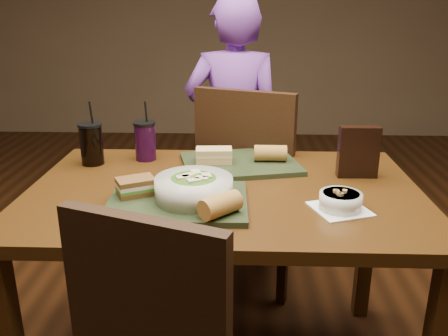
{
  "coord_description": "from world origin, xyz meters",
  "views": [
    {
      "loc": [
        0.06,
        -1.47,
        1.33
      ],
      "look_at": [
        0.0,
        0.0,
        0.82
      ],
      "focal_mm": 38.0,
      "sensor_mm": 36.0,
      "label": 1
    }
  ],
  "objects_px": {
    "salad_bowl": "(194,187)",
    "sandwich_near": "(136,186)",
    "cup_berry": "(145,141)",
    "diner": "(233,133)",
    "chair_far": "(243,184)",
    "chip_bag": "(358,152)",
    "cup_cola": "(92,144)",
    "tray_far": "(240,164)",
    "sandwich_far": "(214,155)",
    "tray_near": "(178,202)",
    "dining_table": "(224,213)",
    "baguette_far": "(270,153)",
    "soup_bowl": "(340,201)",
    "baguette_near": "(220,205)"
  },
  "relations": [
    {
      "from": "salad_bowl",
      "to": "sandwich_near",
      "type": "xyz_separation_m",
      "value": [
        -0.18,
        0.03,
        -0.01
      ]
    },
    {
      "from": "cup_berry",
      "to": "diner",
      "type": "bearing_deg",
      "value": 62.19
    },
    {
      "from": "chair_far",
      "to": "chip_bag",
      "type": "xyz_separation_m",
      "value": [
        0.4,
        -0.41,
        0.28
      ]
    },
    {
      "from": "chair_far",
      "to": "cup_cola",
      "type": "bearing_deg",
      "value": -151.94
    },
    {
      "from": "tray_far",
      "to": "sandwich_far",
      "type": "bearing_deg",
      "value": -173.05
    },
    {
      "from": "tray_near",
      "to": "sandwich_near",
      "type": "relative_size",
      "value": 3.1
    },
    {
      "from": "dining_table",
      "to": "baguette_far",
      "type": "relative_size",
      "value": 10.73
    },
    {
      "from": "tray_far",
      "to": "sandwich_far",
      "type": "height_order",
      "value": "sandwich_far"
    },
    {
      "from": "soup_bowl",
      "to": "sandwich_far",
      "type": "bearing_deg",
      "value": 136.19
    },
    {
      "from": "tray_far",
      "to": "soup_bowl",
      "type": "relative_size",
      "value": 2.15
    },
    {
      "from": "salad_bowl",
      "to": "cup_berry",
      "type": "xyz_separation_m",
      "value": [
        -0.23,
        0.44,
        0.02
      ]
    },
    {
      "from": "baguette_far",
      "to": "chip_bag",
      "type": "xyz_separation_m",
      "value": [
        0.3,
        -0.11,
        0.04
      ]
    },
    {
      "from": "baguette_near",
      "to": "chip_bag",
      "type": "xyz_separation_m",
      "value": [
        0.47,
        0.38,
        0.04
      ]
    },
    {
      "from": "chair_far",
      "to": "salad_bowl",
      "type": "relative_size",
      "value": 4.24
    },
    {
      "from": "tray_near",
      "to": "cup_cola",
      "type": "height_order",
      "value": "cup_cola"
    },
    {
      "from": "dining_table",
      "to": "tray_far",
      "type": "height_order",
      "value": "tray_far"
    },
    {
      "from": "tray_near",
      "to": "sandwich_far",
      "type": "xyz_separation_m",
      "value": [
        0.09,
        0.36,
        0.04
      ]
    },
    {
      "from": "soup_bowl",
      "to": "chip_bag",
      "type": "bearing_deg",
      "value": 68.76
    },
    {
      "from": "baguette_far",
      "to": "chip_bag",
      "type": "relative_size",
      "value": 0.67
    },
    {
      "from": "soup_bowl",
      "to": "cup_cola",
      "type": "bearing_deg",
      "value": 155.31
    },
    {
      "from": "salad_bowl",
      "to": "soup_bowl",
      "type": "height_order",
      "value": "salad_bowl"
    },
    {
      "from": "chair_far",
      "to": "sandwich_near",
      "type": "height_order",
      "value": "chair_far"
    },
    {
      "from": "salad_bowl",
      "to": "sandwich_near",
      "type": "distance_m",
      "value": 0.19
    },
    {
      "from": "salad_bowl",
      "to": "cup_berry",
      "type": "relative_size",
      "value": 1.01
    },
    {
      "from": "baguette_near",
      "to": "chip_bag",
      "type": "distance_m",
      "value": 0.6
    },
    {
      "from": "diner",
      "to": "tray_far",
      "type": "bearing_deg",
      "value": 94.12
    },
    {
      "from": "chip_bag",
      "to": "cup_berry",
      "type": "bearing_deg",
      "value": 166.78
    },
    {
      "from": "dining_table",
      "to": "chip_bag",
      "type": "xyz_separation_m",
      "value": [
        0.46,
        0.13,
        0.18
      ]
    },
    {
      "from": "dining_table",
      "to": "baguette_near",
      "type": "xyz_separation_m",
      "value": [
        -0.0,
        -0.25,
        0.14
      ]
    },
    {
      "from": "chair_far",
      "to": "salad_bowl",
      "type": "distance_m",
      "value": 0.74
    },
    {
      "from": "dining_table",
      "to": "sandwich_far",
      "type": "relative_size",
      "value": 9.44
    },
    {
      "from": "diner",
      "to": "salad_bowl",
      "type": "relative_size",
      "value": 5.88
    },
    {
      "from": "tray_near",
      "to": "cup_berry",
      "type": "height_order",
      "value": "cup_berry"
    },
    {
      "from": "baguette_near",
      "to": "baguette_far",
      "type": "xyz_separation_m",
      "value": [
        0.17,
        0.5,
        -0.0
      ]
    },
    {
      "from": "baguette_near",
      "to": "tray_far",
      "type": "bearing_deg",
      "value": 83.79
    },
    {
      "from": "tray_near",
      "to": "salad_bowl",
      "type": "height_order",
      "value": "salad_bowl"
    },
    {
      "from": "diner",
      "to": "soup_bowl",
      "type": "relative_size",
      "value": 7.13
    },
    {
      "from": "dining_table",
      "to": "cup_berry",
      "type": "bearing_deg",
      "value": 137.17
    },
    {
      "from": "cup_berry",
      "to": "tray_near",
      "type": "bearing_deg",
      "value": -67.56
    },
    {
      "from": "baguette_far",
      "to": "salad_bowl",
      "type": "bearing_deg",
      "value": -123.34
    },
    {
      "from": "tray_near",
      "to": "cup_berry",
      "type": "bearing_deg",
      "value": 112.44
    },
    {
      "from": "dining_table",
      "to": "chip_bag",
      "type": "bearing_deg",
      "value": 15.28
    },
    {
      "from": "salad_bowl",
      "to": "cup_cola",
      "type": "relative_size",
      "value": 0.97
    },
    {
      "from": "salad_bowl",
      "to": "chip_bag",
      "type": "xyz_separation_m",
      "value": [
        0.55,
        0.27,
        0.03
      ]
    },
    {
      "from": "sandwich_near",
      "to": "chip_bag",
      "type": "distance_m",
      "value": 0.77
    },
    {
      "from": "dining_table",
      "to": "chip_bag",
      "type": "relative_size",
      "value": 7.14
    },
    {
      "from": "sandwich_far",
      "to": "chip_bag",
      "type": "xyz_separation_m",
      "value": [
        0.51,
        -0.09,
        0.05
      ]
    },
    {
      "from": "salad_bowl",
      "to": "soup_bowl",
      "type": "xyz_separation_m",
      "value": [
        0.44,
        -0.02,
        -0.03
      ]
    },
    {
      "from": "dining_table",
      "to": "sandwich_near",
      "type": "height_order",
      "value": "sandwich_near"
    },
    {
      "from": "baguette_near",
      "to": "baguette_far",
      "type": "relative_size",
      "value": 1.01
    }
  ]
}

